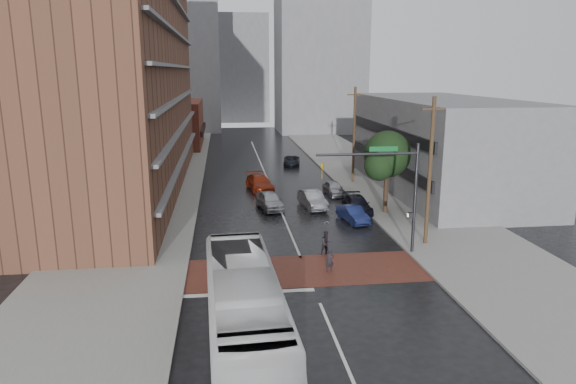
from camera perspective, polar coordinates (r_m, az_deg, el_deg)
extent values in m
plane|color=black|center=(30.45, 2.16, -9.04)|extent=(160.00, 160.00, 0.00)
cube|color=brown|center=(30.91, 2.01, -8.67)|extent=(14.00, 5.00, 0.02)
cube|color=gray|center=(54.45, -14.26, 0.71)|extent=(9.00, 90.00, 0.15)
cube|color=gray|center=(56.38, 9.60, 1.36)|extent=(9.00, 90.00, 0.15)
cube|color=brown|center=(52.67, -18.09, 15.33)|extent=(10.00, 44.00, 28.00)
cube|color=brown|center=(82.50, -12.39, 7.40)|extent=(8.00, 16.00, 7.00)
cube|color=slate|center=(52.73, 16.59, 5.06)|extent=(11.00, 26.00, 9.00)
cube|color=slate|center=(106.28, -12.71, 15.40)|extent=(18.00, 16.00, 32.00)
cube|color=slate|center=(101.71, 3.53, 16.92)|extent=(16.00, 14.00, 36.00)
cube|color=slate|center=(122.87, -5.18, 13.47)|extent=(12.00, 10.00, 24.00)
cylinder|color=#332319|center=(42.98, 10.81, 0.20)|extent=(0.36, 0.36, 4.00)
sphere|color=black|center=(42.41, 10.98, 4.15)|extent=(3.80, 3.80, 3.80)
sphere|color=black|center=(41.52, 10.09, 2.88)|extent=(2.40, 2.40, 2.40)
sphere|color=black|center=(43.51, 11.63, 3.55)|extent=(2.60, 2.60, 2.60)
cylinder|color=#2D2D33|center=(33.52, 13.92, -0.85)|extent=(0.20, 0.20, 7.20)
cylinder|color=#2D2D33|center=(31.91, 8.83, 4.18)|extent=(6.40, 0.16, 0.16)
imported|color=gold|center=(31.43, 3.85, 2.32)|extent=(0.20, 0.16, 1.00)
cube|color=#0C5926|center=(32.15, 10.57, 4.73)|extent=(1.80, 0.05, 0.30)
cube|color=#2D2D33|center=(33.68, 13.43, -2.52)|extent=(0.30, 0.30, 0.35)
cylinder|color=#473321|center=(35.13, 15.46, 2.04)|extent=(0.26, 0.26, 10.00)
cube|color=#473321|center=(34.59, 15.90, 8.88)|extent=(1.60, 0.12, 0.12)
cylinder|color=#473321|center=(53.90, 7.35, 6.21)|extent=(0.26, 0.26, 10.00)
cube|color=#473321|center=(53.55, 7.48, 10.67)|extent=(1.60, 0.12, 0.12)
imported|color=silver|center=(22.31, -4.91, -12.87)|extent=(3.46, 12.71, 3.51)
imported|color=black|center=(30.52, 4.66, -7.57)|extent=(0.59, 0.46, 1.44)
imported|color=black|center=(33.24, 4.28, -5.68)|extent=(0.88, 0.76, 1.56)
imported|color=#A3A3AA|center=(43.95, -2.06, -0.95)|extent=(2.47, 4.62, 1.50)
imported|color=#999AA0|center=(44.35, 2.76, -0.83)|extent=(2.16, 4.68, 1.49)
imported|color=maroon|center=(50.93, -3.18, 1.02)|extent=(2.88, 5.41, 1.49)
imported|color=black|center=(64.32, 0.41, 3.49)|extent=(2.60, 4.50, 1.18)
imported|color=#151D4A|center=(40.56, 7.22, -2.45)|extent=(2.03, 4.00, 1.26)
imported|color=black|center=(43.32, 7.68, -1.39)|extent=(1.90, 4.62, 1.34)
imported|color=#999AA0|center=(49.12, 5.10, 0.42)|extent=(1.78, 3.92, 1.31)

